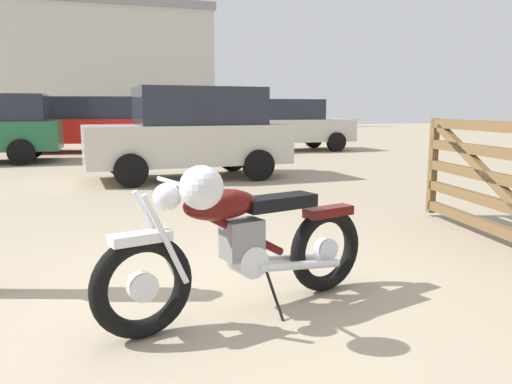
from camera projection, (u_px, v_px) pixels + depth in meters
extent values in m
plane|color=gray|center=(208.00, 300.00, 3.61)|extent=(80.00, 80.00, 0.00)
torus|color=black|center=(143.00, 286.00, 2.98)|extent=(0.64, 0.33, 0.64)
cylinder|color=silver|center=(143.00, 286.00, 2.98)|extent=(0.20, 0.14, 0.18)
torus|color=black|center=(326.00, 250.00, 3.76)|extent=(0.64, 0.33, 0.64)
cylinder|color=silver|center=(326.00, 250.00, 3.76)|extent=(0.20, 0.14, 0.18)
cube|color=silver|center=(141.00, 238.00, 2.93)|extent=(0.38, 0.25, 0.06)
cube|color=#4C0C0A|center=(328.00, 212.00, 3.72)|extent=(0.42, 0.27, 0.07)
cylinder|color=silver|center=(166.00, 240.00, 2.94)|extent=(0.28, 0.14, 0.58)
cylinder|color=silver|center=(156.00, 235.00, 3.06)|extent=(0.28, 0.14, 0.58)
sphere|color=silver|center=(167.00, 197.00, 2.99)|extent=(0.17, 0.17, 0.17)
cylinder|color=silver|center=(179.00, 184.00, 3.02)|extent=(0.25, 0.59, 0.03)
sphere|color=silver|center=(201.00, 187.00, 2.77)|extent=(0.25, 0.25, 0.25)
cylinder|color=#4C0C0A|center=(236.00, 230.00, 3.29)|extent=(0.72, 0.33, 0.47)
ellipsoid|color=#4C0C0A|center=(221.00, 205.00, 3.20)|extent=(0.56, 0.39, 0.20)
cube|color=black|center=(279.00, 202.00, 3.45)|extent=(0.58, 0.38, 0.09)
cube|color=slate|center=(242.00, 239.00, 3.33)|extent=(0.31, 0.26, 0.26)
cylinder|color=silver|center=(247.00, 260.00, 3.37)|extent=(0.28, 0.27, 0.22)
cylinder|color=silver|center=(300.00, 265.00, 3.51)|extent=(0.68, 0.31, 0.14)
cylinder|color=silver|center=(283.00, 258.00, 3.68)|extent=(0.68, 0.31, 0.14)
cylinder|color=black|center=(274.00, 292.00, 3.32)|extent=(0.10, 0.23, 0.33)
cube|color=brown|center=(433.00, 166.00, 6.34)|extent=(0.09, 0.10, 1.20)
cube|color=brown|center=(487.00, 226.00, 5.26)|extent=(0.21, 2.40, 0.11)
cube|color=brown|center=(489.00, 202.00, 5.21)|extent=(0.21, 2.40, 0.11)
cube|color=brown|center=(491.00, 177.00, 5.17)|extent=(0.21, 2.40, 0.11)
cube|color=brown|center=(493.00, 152.00, 5.13)|extent=(0.21, 2.40, 0.11)
cube|color=brown|center=(495.00, 126.00, 5.08)|extent=(0.21, 2.40, 0.11)
cube|color=brown|center=(491.00, 179.00, 5.17)|extent=(0.20, 2.20, 1.08)
cylinder|color=black|center=(131.00, 171.00, 8.74)|extent=(0.62, 0.28, 0.60)
cylinder|color=black|center=(121.00, 161.00, 10.25)|extent=(0.62, 0.28, 0.60)
cylinder|color=black|center=(259.00, 165.00, 9.58)|extent=(0.62, 0.28, 0.60)
cylinder|color=black|center=(232.00, 157.00, 11.09)|extent=(0.62, 0.28, 0.60)
cube|color=beige|center=(187.00, 144.00, 9.86)|extent=(4.10, 2.21, 0.76)
cube|color=#232833|center=(199.00, 106.00, 9.82)|extent=(2.60, 1.87, 0.72)
cylinder|color=black|center=(142.00, 140.00, 17.08)|extent=(0.66, 0.27, 0.64)
cylinder|color=black|center=(136.00, 143.00, 15.36)|extent=(0.66, 0.27, 0.64)
cylinder|color=black|center=(50.00, 141.00, 16.72)|extent=(0.66, 0.27, 0.64)
cylinder|color=black|center=(34.00, 144.00, 14.99)|extent=(0.66, 0.27, 0.64)
cube|color=red|center=(91.00, 130.00, 15.98)|extent=(4.84, 2.17, 0.74)
cube|color=#232833|center=(80.00, 108.00, 15.82)|extent=(3.63, 1.90, 0.68)
cylinder|color=black|center=(21.00, 152.00, 12.22)|extent=(0.65, 0.26, 0.64)
cylinder|color=black|center=(32.00, 147.00, 13.88)|extent=(0.65, 0.26, 0.64)
cylinder|color=black|center=(313.00, 139.00, 17.75)|extent=(0.64, 0.27, 0.62)
cylinder|color=black|center=(336.00, 142.00, 16.15)|extent=(0.64, 0.27, 0.62)
cylinder|color=black|center=(241.00, 140.00, 16.90)|extent=(0.64, 0.27, 0.62)
cylinder|color=black|center=(257.00, 144.00, 15.29)|extent=(0.64, 0.27, 0.62)
cube|color=beige|center=(288.00, 130.00, 16.46)|extent=(4.37, 2.20, 0.72)
cube|color=#232833|center=(288.00, 109.00, 16.35)|extent=(2.17, 1.78, 0.64)
cube|color=beige|center=(106.00, 74.00, 37.73)|extent=(15.08, 13.44, 7.91)
cube|color=gray|center=(103.00, 16.00, 37.04)|extent=(15.40, 13.76, 0.50)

